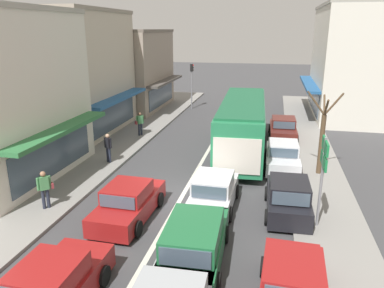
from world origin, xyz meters
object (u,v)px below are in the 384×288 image
object	(u,v)px
pedestrian_with_handbag_near	(140,122)
pedestrian_browsing_midblock	(108,146)
parked_hatchback_kerb_front	(292,285)
hatchback_queue_far_back	(214,192)
parked_hatchback_kerb_second	(288,198)
directional_road_sign	(324,161)
wagon_adjacent_lane_lead	(195,243)
city_bus	(242,122)
parked_sedan_kerb_third	(282,156)
sedan_behind_bus_mid	(129,203)
pedestrian_far_walker	(45,187)
traffic_light_downstreet	(192,79)
street_tree_right	(322,137)
parked_sedan_kerb_rear	(283,129)

from	to	relation	value
pedestrian_with_handbag_near	pedestrian_browsing_midblock	distance (m)	5.62
parked_hatchback_kerb_front	pedestrian_browsing_midblock	bearing A→B (deg)	135.40
hatchback_queue_far_back	pedestrian_browsing_midblock	size ratio (longest dim) A/B	2.28
pedestrian_with_handbag_near	pedestrian_browsing_midblock	size ratio (longest dim) A/B	1.00
parked_hatchback_kerb_second	directional_road_sign	bearing A→B (deg)	-41.09
hatchback_queue_far_back	wagon_adjacent_lane_lead	xyz separation A→B (m)	(0.03, -4.06, 0.04)
city_bus	directional_road_sign	xyz separation A→B (m)	(3.65, -8.66, 0.82)
pedestrian_browsing_midblock	wagon_adjacent_lane_lead	bearing A→B (deg)	-50.68
city_bus	parked_hatchback_kerb_second	xyz separation A→B (m)	(2.57, -7.72, -1.17)
city_bus	pedestrian_with_handbag_near	bearing A→B (deg)	165.78
parked_hatchback_kerb_front	pedestrian_browsing_midblock	distance (m)	13.46
parked_hatchback_kerb_front	pedestrian_browsing_midblock	size ratio (longest dim) A/B	2.31
parked_hatchback_kerb_front	parked_sedan_kerb_third	bearing A→B (deg)	90.63
directional_road_sign	pedestrian_browsing_midblock	bearing A→B (deg)	155.51
directional_road_sign	pedestrian_browsing_midblock	world-z (taller)	directional_road_sign
sedan_behind_bus_mid	parked_hatchback_kerb_front	xyz separation A→B (m)	(6.17, -3.81, 0.05)
parked_sedan_kerb_third	pedestrian_with_handbag_near	bearing A→B (deg)	157.09
pedestrian_far_walker	hatchback_queue_far_back	bearing A→B (deg)	14.81
city_bus	parked_hatchback_kerb_front	xyz separation A→B (m)	(2.53, -13.24, -1.17)
hatchback_queue_far_back	parked_sedan_kerb_third	xyz separation A→B (m)	(2.88, 5.55, -0.05)
directional_road_sign	pedestrian_browsing_midblock	distance (m)	11.86
hatchback_queue_far_back	parked_hatchback_kerb_second	size ratio (longest dim) A/B	0.99
parked_hatchback_kerb_second	pedestrian_far_walker	size ratio (longest dim) A/B	2.30
hatchback_queue_far_back	sedan_behind_bus_mid	world-z (taller)	hatchback_queue_far_back
hatchback_queue_far_back	traffic_light_downstreet	xyz separation A→B (m)	(-5.36, 20.03, 2.15)
parked_sedan_kerb_third	street_tree_right	world-z (taller)	street_tree_right
traffic_light_downstreet	pedestrian_with_handbag_near	xyz separation A→B (m)	(-1.41, -10.39, -1.79)
pedestrian_browsing_midblock	parked_hatchback_kerb_front	bearing A→B (deg)	-44.60
sedan_behind_bus_mid	pedestrian_far_walker	distance (m)	3.59
city_bus	parked_hatchback_kerb_front	bearing A→B (deg)	-79.16
parked_sedan_kerb_rear	parked_sedan_kerb_third	bearing A→B (deg)	-91.03
hatchback_queue_far_back	wagon_adjacent_lane_lead	distance (m)	4.06
sedan_behind_bus_mid	pedestrian_browsing_midblock	distance (m)	6.60
traffic_light_downstreet	city_bus	bearing A→B (deg)	-64.53
parked_sedan_kerb_rear	street_tree_right	bearing A→B (deg)	-75.50
city_bus	pedestrian_far_walker	world-z (taller)	city_bus
parked_sedan_kerb_third	sedan_behind_bus_mid	bearing A→B (deg)	-130.10
street_tree_right	pedestrian_browsing_midblock	bearing A→B (deg)	-175.85
parked_sedan_kerb_rear	directional_road_sign	distance (m)	12.60
street_tree_right	pedestrian_with_handbag_near	xyz separation A→B (m)	(-11.49, 4.80, -1.00)
traffic_light_downstreet	parked_sedan_kerb_rear	bearing A→B (deg)	-45.54
pedestrian_with_handbag_near	pedestrian_far_walker	world-z (taller)	same
parked_sedan_kerb_rear	directional_road_sign	world-z (taller)	directional_road_sign
parked_hatchback_kerb_second	sedan_behind_bus_mid	bearing A→B (deg)	-164.62
parked_hatchback_kerb_front	traffic_light_downstreet	xyz separation A→B (m)	(-8.36, 25.46, 2.15)
wagon_adjacent_lane_lead	directional_road_sign	bearing A→B (deg)	38.12
wagon_adjacent_lane_lead	street_tree_right	world-z (taller)	street_tree_right
parked_hatchback_kerb_second	parked_hatchback_kerb_front	bearing A→B (deg)	-90.36
street_tree_right	pedestrian_far_walker	distance (m)	13.26
parked_sedan_kerb_third	pedestrian_browsing_midblock	xyz separation A→B (m)	(-9.46, -1.54, 0.40)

